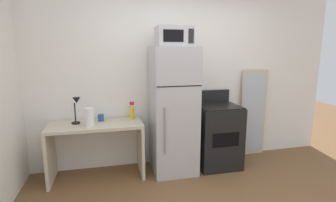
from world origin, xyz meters
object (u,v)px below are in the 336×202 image
desk_lamp (76,106)px  leaning_mirror (253,113)px  spray_bottle (132,112)px  microwave (174,37)px  desk (97,140)px  coffee_mug (101,118)px  refrigerator (173,111)px  paper_towel_roll (90,117)px  oven_range (217,135)px

desk_lamp → leaning_mirror: (2.70, 0.18, -0.29)m
spray_bottle → microwave: 1.18m
desk → spray_bottle: size_ratio=4.89×
desk_lamp → leaning_mirror: bearing=3.8°
desk → desk_lamp: size_ratio=3.45×
coffee_mug → refrigerator: (0.98, -0.15, 0.08)m
desk → spray_bottle: bearing=13.5°
coffee_mug → spray_bottle: 0.43m
desk_lamp → microwave: microwave is taller
desk → spray_bottle: spray_bottle is taller
leaning_mirror → microwave: bearing=-168.6°
paper_towel_roll → desk_lamp: bearing=134.7°
spray_bottle → refrigerator: (0.56, -0.15, 0.02)m
desk → oven_range: (1.72, -0.03, -0.06)m
oven_range → spray_bottle: bearing=173.3°
coffee_mug → paper_towel_roll: bearing=-119.2°
desk_lamp → microwave: bearing=-4.7°
desk → desk_lamp: (-0.23, 0.05, 0.46)m
microwave → paper_towel_roll: bearing=-176.7°
coffee_mug → leaning_mirror: size_ratio=0.07×
paper_towel_roll → oven_range: oven_range is taller
spray_bottle → leaning_mirror: leaning_mirror is taller
desk → oven_range: 1.72m
desk_lamp → coffee_mug: bearing=12.5°
desk_lamp → coffee_mug: size_ratio=3.72×
spray_bottle → desk: bearing=-166.5°
spray_bottle → coffee_mug: bearing=-179.5°
paper_towel_roll → coffee_mug: bearing=60.8°
spray_bottle → refrigerator: bearing=-15.5°
coffee_mug → spray_bottle: (0.42, 0.00, 0.05)m
oven_range → leaning_mirror: 0.82m
desk_lamp → coffee_mug: (0.30, 0.07, -0.19)m
paper_towel_roll → oven_range: size_ratio=0.22×
desk_lamp → refrigerator: refrigerator is taller
leaning_mirror → paper_towel_roll: bearing=-172.1°
oven_range → microwave: bearing=-177.3°
desk → leaning_mirror: leaning_mirror is taller
microwave → oven_range: microwave is taller
desk_lamp → oven_range: bearing=-2.2°
spray_bottle → leaning_mirror: size_ratio=0.18×
refrigerator → spray_bottle: bearing=164.5°
desk → microwave: bearing=-3.1°
microwave → oven_range: (0.67, 0.03, -1.41)m
paper_towel_roll → leaning_mirror: size_ratio=0.17×
paper_towel_roll → leaning_mirror: leaning_mirror is taller
paper_towel_roll → spray_bottle: bearing=23.3°
spray_bottle → microwave: size_ratio=0.54×
oven_range → leaning_mirror: (0.74, 0.26, 0.23)m
microwave → leaning_mirror: 1.86m
spray_bottle → oven_range: (1.23, -0.14, -0.38)m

